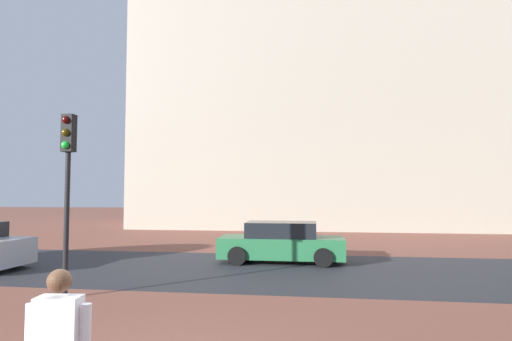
% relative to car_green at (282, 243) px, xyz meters
% --- Properties ---
extents(ground_plane, '(120.00, 120.00, 0.00)m').
position_rel_car_green_xyz_m(ground_plane, '(-0.71, -0.52, -0.69)').
color(ground_plane, brown).
extents(street_asphalt_strip, '(120.00, 6.94, 0.00)m').
position_rel_car_green_xyz_m(street_asphalt_strip, '(-0.71, -1.53, -0.69)').
color(street_asphalt_strip, '#2D2D33').
rests_on(street_asphalt_strip, ground_plane).
extents(landmark_building, '(26.03, 10.60, 38.85)m').
position_rel_car_green_xyz_m(landmark_building, '(1.29, 17.53, 11.09)').
color(landmark_building, '#B2A893').
rests_on(landmark_building, ground_plane).
extents(car_green, '(4.42, 1.95, 1.43)m').
position_rel_car_green_xyz_m(car_green, '(0.00, 0.00, 0.00)').
color(car_green, '#287042').
rests_on(car_green, ground_plane).
extents(traffic_light_pole, '(0.28, 0.34, 4.34)m').
position_rel_car_green_xyz_m(traffic_light_pole, '(-4.62, -5.91, 2.36)').
color(traffic_light_pole, black).
rests_on(traffic_light_pole, ground_plane).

